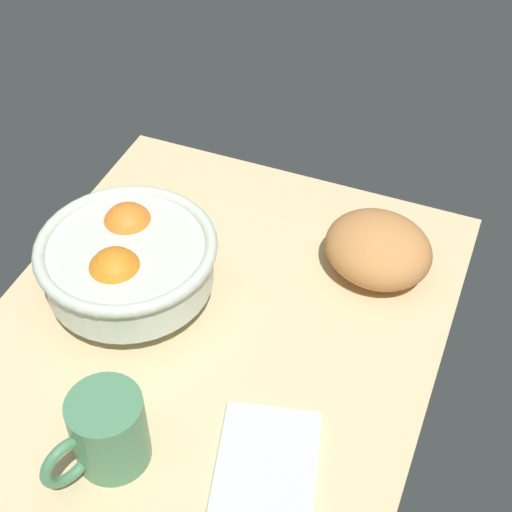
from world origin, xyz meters
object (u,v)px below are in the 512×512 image
(fruit_bowl, at_px, (127,260))
(mug, at_px, (106,432))
(napkin_folded, at_px, (267,462))
(bread_loaf, at_px, (378,249))

(fruit_bowl, relative_size, mug, 1.88)
(napkin_folded, distance_m, mug, 0.18)
(fruit_bowl, height_order, mug, fruit_bowl)
(mug, bearing_deg, fruit_bowl, -157.04)
(fruit_bowl, bearing_deg, bread_loaf, 119.37)
(fruit_bowl, bearing_deg, mug, 22.96)
(fruit_bowl, distance_m, mug, 0.24)
(bread_loaf, relative_size, napkin_folded, 1.06)
(napkin_folded, height_order, mug, mug)
(napkin_folded, xyz_separation_m, mug, (0.05, -0.16, 0.04))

